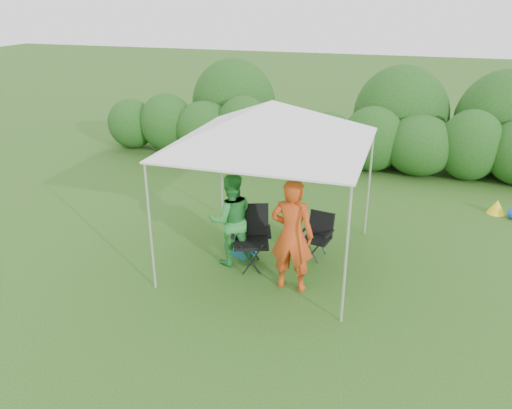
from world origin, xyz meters
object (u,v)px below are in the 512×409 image
(canopy, at_px, (272,123))
(man, at_px, (292,235))
(chair_left, at_px, (251,233))
(woman, at_px, (231,220))
(cooler, at_px, (242,245))
(chair_right, at_px, (319,232))

(canopy, relative_size, man, 1.66)
(chair_left, bearing_deg, woman, 166.70)
(man, bearing_deg, cooler, -35.31)
(chair_left, relative_size, woman, 0.65)
(chair_left, bearing_deg, cooler, 115.27)
(cooler, bearing_deg, chair_left, -22.44)
(man, xyz_separation_m, woman, (-1.19, 0.50, -0.11))
(woman, height_order, cooler, woman)
(canopy, xyz_separation_m, chair_right, (0.79, 0.35, -2.00))
(canopy, distance_m, chair_left, 1.90)
(canopy, height_order, man, canopy)
(chair_left, relative_size, man, 0.57)
(chair_left, distance_m, man, 1.05)
(chair_right, relative_size, chair_left, 0.76)
(canopy, xyz_separation_m, cooler, (-0.53, -0.04, -2.27))
(man, bearing_deg, chair_left, -31.69)
(chair_right, distance_m, chair_left, 1.25)
(chair_right, xyz_separation_m, cooler, (-1.31, -0.39, -0.27))
(canopy, height_order, chair_left, canopy)
(canopy, height_order, cooler, canopy)
(canopy, xyz_separation_m, man, (0.58, -0.84, -1.53))
(chair_left, xyz_separation_m, cooler, (-0.26, 0.27, -0.41))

